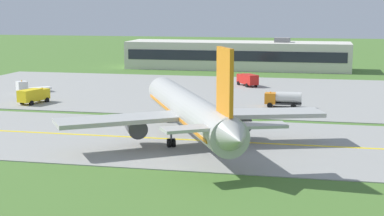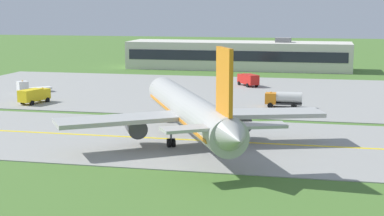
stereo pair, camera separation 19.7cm
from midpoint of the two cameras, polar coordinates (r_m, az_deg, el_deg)
name	(u,v)px [view 1 (the left image)]	position (r m, az deg, el deg)	size (l,w,h in m)	color
ground_plane	(192,141)	(74.47, -0.08, -3.15)	(500.00, 500.00, 0.00)	#47702D
taxiway_strip	(192,140)	(74.46, -0.08, -3.11)	(240.00, 28.00, 0.10)	gray
apron_pad	(290,95)	(114.28, 9.33, 1.27)	(140.00, 52.00, 0.10)	gray
taxiway_centreline	(192,140)	(74.44, -0.08, -3.07)	(220.00, 0.60, 0.01)	yellow
airplane_lead	(189,110)	(72.12, -0.32, -0.22)	(30.72, 37.09, 12.70)	#ADADA8
service_truck_baggage	(248,79)	(125.04, 5.29, 2.77)	(5.15, 6.08, 2.60)	red
service_truck_fuel	(34,95)	(105.66, -14.98, 1.20)	(3.68, 6.33, 2.60)	yellow
service_truck_catering	(28,87)	(118.99, -15.44, 1.93)	(6.00, 5.95, 2.59)	silver
service_truck_pushback	(283,98)	(99.54, 8.66, 0.91)	(6.01, 2.41, 2.65)	orange
terminal_building	(238,55)	(159.98, 4.35, 5.06)	(58.93, 13.77, 8.48)	beige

